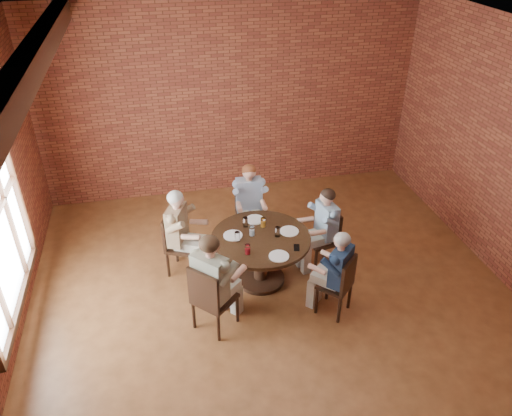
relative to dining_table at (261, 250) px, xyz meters
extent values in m
plane|color=brown|center=(0.10, -0.74, -0.53)|extent=(7.00, 7.00, 0.00)
plane|color=white|center=(0.10, -0.74, 2.87)|extent=(7.00, 7.00, 0.00)
plane|color=brown|center=(0.10, 2.76, 1.17)|extent=(7.00, 0.00, 7.00)
cube|color=black|center=(-2.35, -0.74, 2.74)|extent=(0.22, 6.90, 0.26)
cube|color=black|center=(-3.07, -0.34, -0.02)|extent=(0.10, 2.16, 0.08)
cube|color=black|center=(-3.07, 0.70, 1.12)|extent=(0.10, 0.08, 2.20)
cylinder|color=black|center=(0.00, 0.00, -0.50)|extent=(0.68, 0.68, 0.06)
cylinder|color=black|center=(0.00, 0.00, -0.18)|extent=(0.19, 0.19, 0.64)
cylinder|color=#321F12|center=(0.00, 0.00, 0.20)|extent=(1.35, 1.35, 0.05)
cube|color=black|center=(0.94, 0.17, -0.10)|extent=(0.46, 0.46, 0.04)
cube|color=black|center=(1.12, 0.20, 0.15)|extent=(0.11, 0.40, 0.45)
cylinder|color=black|center=(0.75, 0.30, -0.32)|extent=(0.04, 0.04, 0.41)
cylinder|color=black|center=(0.81, -0.03, -0.32)|extent=(0.04, 0.04, 0.41)
cylinder|color=black|center=(1.08, 0.36, -0.32)|extent=(0.04, 0.04, 0.41)
cylinder|color=black|center=(1.13, 0.03, -0.32)|extent=(0.04, 0.04, 0.41)
cube|color=black|center=(0.06, 1.02, -0.10)|extent=(0.43, 0.43, 0.04)
cube|color=black|center=(0.07, 1.21, 0.16)|extent=(0.41, 0.06, 0.47)
cylinder|color=black|center=(-0.13, 0.86, -0.32)|extent=(0.04, 0.04, 0.41)
cylinder|color=black|center=(0.22, 0.84, -0.32)|extent=(0.04, 0.04, 0.41)
cylinder|color=black|center=(-0.11, 1.21, -0.32)|extent=(0.04, 0.04, 0.41)
cylinder|color=black|center=(0.24, 1.19, -0.32)|extent=(0.04, 0.04, 0.41)
cube|color=black|center=(-1.03, 0.46, -0.10)|extent=(0.55, 0.55, 0.04)
cube|color=black|center=(-1.20, 0.53, 0.16)|extent=(0.21, 0.40, 0.48)
cylinder|color=black|center=(-0.94, 0.22, -0.32)|extent=(0.04, 0.04, 0.41)
cylinder|color=black|center=(-0.80, 0.55, -0.32)|extent=(0.04, 0.04, 0.41)
cylinder|color=black|center=(-1.27, 0.37, -0.32)|extent=(0.04, 0.04, 0.41)
cylinder|color=black|center=(-1.12, 0.69, -0.32)|extent=(0.04, 0.04, 0.41)
cube|color=black|center=(-0.75, -0.72, -0.10)|extent=(0.64, 0.64, 0.04)
cube|color=black|center=(-0.89, -0.87, 0.18)|extent=(0.34, 0.35, 0.52)
cylinder|color=black|center=(-0.47, -0.73, -0.32)|extent=(0.04, 0.04, 0.41)
cylinder|color=black|center=(-0.74, -0.45, -0.32)|extent=(0.04, 0.04, 0.41)
cylinder|color=black|center=(-0.75, -1.00, -0.32)|extent=(0.04, 0.04, 0.41)
cylinder|color=black|center=(-1.02, -0.72, -0.32)|extent=(0.04, 0.04, 0.41)
cube|color=black|center=(0.79, -0.80, -0.10)|extent=(0.54, 0.54, 0.04)
cube|color=black|center=(0.91, -0.92, 0.14)|extent=(0.30, 0.30, 0.43)
cylinder|color=black|center=(0.79, -0.57, -0.32)|extent=(0.04, 0.04, 0.41)
cylinder|color=black|center=(0.56, -0.80, -0.32)|extent=(0.04, 0.04, 0.41)
cylinder|color=black|center=(1.01, -0.80, -0.32)|extent=(0.04, 0.04, 0.41)
cylinder|color=black|center=(0.79, -1.02, -0.32)|extent=(0.04, 0.04, 0.41)
cylinder|color=white|center=(0.41, 0.04, 0.23)|extent=(0.26, 0.26, 0.01)
cylinder|color=white|center=(0.01, 0.43, 0.23)|extent=(0.26, 0.26, 0.01)
cylinder|color=white|center=(-0.36, 0.11, 0.23)|extent=(0.26, 0.26, 0.01)
cylinder|color=white|center=(0.13, -0.47, 0.23)|extent=(0.26, 0.26, 0.01)
cylinder|color=white|center=(0.22, -0.02, 0.29)|extent=(0.07, 0.07, 0.14)
cylinder|color=white|center=(0.09, 0.24, 0.29)|extent=(0.07, 0.07, 0.14)
cylinder|color=white|center=(-0.15, 0.30, 0.29)|extent=(0.07, 0.07, 0.14)
cylinder|color=white|center=(-0.11, 0.07, 0.29)|extent=(0.07, 0.07, 0.14)
cylinder|color=white|center=(-0.33, -0.02, 0.29)|extent=(0.07, 0.07, 0.14)
cylinder|color=white|center=(-0.25, -0.33, 0.29)|extent=(0.07, 0.07, 0.14)
cube|color=black|center=(0.40, -0.34, 0.23)|extent=(0.11, 0.16, 0.01)
camera|label=1|loc=(-1.25, -5.37, 4.10)|focal=35.00mm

